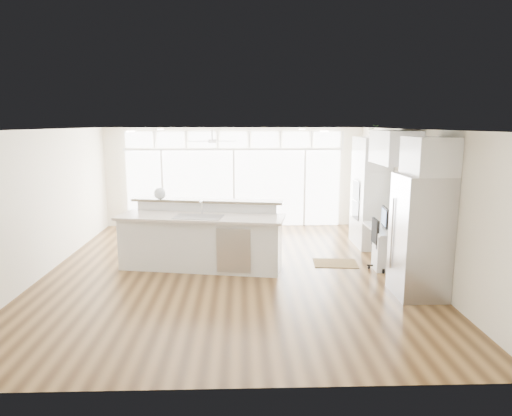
{
  "coord_description": "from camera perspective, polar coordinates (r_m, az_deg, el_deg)",
  "views": [
    {
      "loc": [
        0.21,
        -8.46,
        2.8
      ],
      "look_at": [
        0.5,
        0.6,
        1.12
      ],
      "focal_mm": 32.0,
      "sensor_mm": 36.0,
      "label": 1
    }
  ],
  "objects": [
    {
      "name": "oven_cabinet",
      "position": [
        10.8,
        14.12,
        1.92
      ],
      "size": [
        0.64,
        1.2,
        2.5
      ],
      "primitive_type": "cube",
      "color": "silver",
      "rests_on": "floor"
    },
    {
      "name": "kitchen_island",
      "position": [
        8.96,
        -6.9,
        -3.51
      ],
      "size": [
        3.4,
        1.78,
        1.28
      ],
      "primitive_type": "cube",
      "rotation": [
        0.0,
        0.0,
        -0.18
      ],
      "color": "silver",
      "rests_on": "floor"
    },
    {
      "name": "framed_photos",
      "position": [
        10.03,
        17.11,
        2.01
      ],
      "size": [
        0.06,
        0.22,
        0.8
      ],
      "primitive_type": "cube",
      "color": "black",
      "rests_on": "wall_right"
    },
    {
      "name": "monitor",
      "position": [
        9.39,
        15.82,
        -1.1
      ],
      "size": [
        0.15,
        0.53,
        0.43
      ],
      "primitive_type": "cube",
      "rotation": [
        0.0,
        0.0,
        -0.12
      ],
      "color": "black",
      "rests_on": "desk_nook"
    },
    {
      "name": "potted_plant",
      "position": [
        10.68,
        14.44,
        9.13
      ],
      "size": [
        0.29,
        0.31,
        0.21
      ],
      "primitive_type": "imported",
      "rotation": [
        0.0,
        0.0,
        -0.17
      ],
      "color": "#305825",
      "rests_on": "oven_cabinet"
    },
    {
      "name": "transom_row",
      "position": [
        12.41,
        -2.83,
        8.55
      ],
      "size": [
        5.9,
        0.06,
        0.4
      ],
      "primitive_type": "cube",
      "color": "white",
      "rests_on": "wall_back"
    },
    {
      "name": "ceiling_fan",
      "position": [
        11.29,
        -5.5,
        8.83
      ],
      "size": [
        1.16,
        1.16,
        0.32
      ],
      "primitive_type": "cube",
      "color": "silver",
      "rests_on": "ceiling"
    },
    {
      "name": "refrigerator",
      "position": [
        7.89,
        19.83,
        -3.33
      ],
      "size": [
        0.76,
        0.9,
        2.0
      ],
      "primitive_type": "cube",
      "color": "#A8A8AD",
      "rests_on": "floor"
    },
    {
      "name": "fishbowl",
      "position": [
        9.48,
        -11.91,
        1.81
      ],
      "size": [
        0.26,
        0.26,
        0.24
      ],
      "primitive_type": "sphere",
      "rotation": [
        0.0,
        0.0,
        -0.07
      ],
      "color": "silver",
      "rests_on": "kitchen_island"
    },
    {
      "name": "office_chair",
      "position": [
        9.21,
        15.88,
        -4.42
      ],
      "size": [
        0.53,
        0.49,
        0.99
      ],
      "primitive_type": "cube",
      "rotation": [
        0.0,
        0.0,
        -0.03
      ],
      "color": "black",
      "rests_on": "floor"
    },
    {
      "name": "glass_wall",
      "position": [
        12.53,
        -2.78,
        2.46
      ],
      "size": [
        5.8,
        0.06,
        2.08
      ],
      "primitive_type": "cube",
      "color": "white",
      "rests_on": "wall_back"
    },
    {
      "name": "wall_front",
      "position": [
        4.7,
        -4.3,
        -7.53
      ],
      "size": [
        7.0,
        0.04,
        2.7
      ],
      "primitive_type": "cube",
      "color": "white",
      "rests_on": "floor"
    },
    {
      "name": "keyboard",
      "position": [
        9.39,
        14.76,
        -2.37
      ],
      "size": [
        0.11,
        0.29,
        0.01
      ],
      "primitive_type": "cube",
      "rotation": [
        0.0,
        0.0,
        -0.01
      ],
      "color": "silver",
      "rests_on": "desk_nook"
    },
    {
      "name": "upper_cabinets",
      "position": [
        9.26,
        16.96,
        7.26
      ],
      "size": [
        0.64,
        1.3,
        0.64
      ],
      "primitive_type": "cube",
      "color": "silver",
      "rests_on": "wall_right"
    },
    {
      "name": "rug",
      "position": [
        9.48,
        9.88,
        -6.82
      ],
      "size": [
        0.93,
        0.71,
        0.01
      ],
      "primitive_type": "cube",
      "rotation": [
        0.0,
        0.0,
        -0.09
      ],
      "color": "#3E2A13",
      "rests_on": "floor"
    },
    {
      "name": "wall_back",
      "position": [
        12.55,
        -2.78,
        3.85
      ],
      "size": [
        7.0,
        0.04,
        2.7
      ],
      "primitive_type": "cube",
      "color": "white",
      "rests_on": "floor"
    },
    {
      "name": "recessed_lights",
      "position": [
        8.67,
        -3.26,
        9.68
      ],
      "size": [
        3.4,
        3.0,
        0.02
      ],
      "primitive_type": "cube",
      "color": "white",
      "rests_on": "ceiling"
    },
    {
      "name": "floor",
      "position": [
        8.92,
        -3.11,
        -7.88
      ],
      "size": [
        7.0,
        8.0,
        0.02
      ],
      "primitive_type": "cube",
      "color": "#462D15",
      "rests_on": "ground"
    },
    {
      "name": "wall_left",
      "position": [
        9.35,
        -25.17,
        0.57
      ],
      "size": [
        0.04,
        8.0,
        2.7
      ],
      "primitive_type": "cube",
      "color": "white",
      "rests_on": "floor"
    },
    {
      "name": "wall_right",
      "position": [
        9.2,
        19.17,
        0.84
      ],
      "size": [
        0.04,
        8.0,
        2.7
      ],
      "primitive_type": "cube",
      "color": "white",
      "rests_on": "floor"
    },
    {
      "name": "desk_window",
      "position": [
        9.43,
        18.37,
        2.34
      ],
      "size": [
        0.04,
        0.85,
        0.85
      ],
      "primitive_type": "cube",
      "color": "white",
      "rests_on": "wall_right"
    },
    {
      "name": "ceiling",
      "position": [
        8.47,
        -3.29,
        9.8
      ],
      "size": [
        7.0,
        8.0,
        0.02
      ],
      "primitive_type": "cube",
      "color": "silver",
      "rests_on": "wall_back"
    },
    {
      "name": "desk_nook",
      "position": [
        9.55,
        16.1,
        -4.6
      ],
      "size": [
        0.72,
        1.3,
        0.76
      ],
      "primitive_type": "cube",
      "color": "silver",
      "rests_on": "floor"
    },
    {
      "name": "fridge_cabinet",
      "position": [
        7.72,
        20.85,
        6.1
      ],
      "size": [
        0.64,
        0.9,
        0.6
      ],
      "primitive_type": "cube",
      "color": "silver",
      "rests_on": "wall_right"
    }
  ]
}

